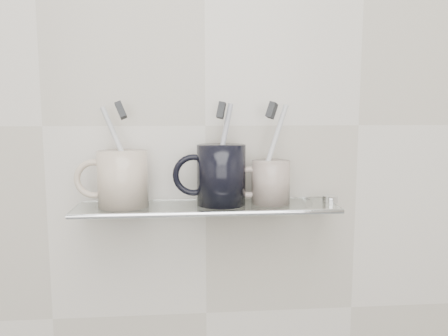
{
  "coord_description": "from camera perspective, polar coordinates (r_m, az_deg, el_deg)",
  "views": [
    {
      "loc": [
        -0.04,
        0.21,
        1.28
      ],
      "look_at": [
        0.03,
        1.04,
        1.17
      ],
      "focal_mm": 35.0,
      "sensor_mm": 36.0,
      "label": 1
    }
  ],
  "objects": [
    {
      "name": "mug_center_handle",
      "position": [
        0.84,
        -3.97,
        -0.92
      ],
      "size": [
        0.08,
        0.01,
        0.08
      ],
      "primitive_type": "torus",
      "rotation": [
        1.57,
        0.0,
        0.0
      ],
      "color": "black",
      "rests_on": "mug_center"
    },
    {
      "name": "bracket_right",
      "position": [
        0.93,
        10.78,
        -4.8
      ],
      "size": [
        0.02,
        0.03,
        0.02
      ],
      "primitive_type": "cylinder",
      "rotation": [
        1.57,
        0.0,
        0.0
      ],
      "color": "silver",
      "rests_on": "wall_back"
    },
    {
      "name": "toothbrush_center",
      "position": [
        0.83,
        -0.36,
        2.05
      ],
      "size": [
        0.05,
        0.03,
        0.19
      ],
      "primitive_type": "cylinder",
      "rotation": [
        -0.16,
        0.18,
        -0.22
      ],
      "color": "#A2A3B1",
      "rests_on": "mug_center"
    },
    {
      "name": "toothbrush_left",
      "position": [
        0.84,
        -13.16,
        1.89
      ],
      "size": [
        0.08,
        0.05,
        0.18
      ],
      "primitive_type": "cylinder",
      "rotation": [
        -0.27,
        -0.36,
        0.19
      ],
      "color": "#BCBCBC",
      "rests_on": "mug_left"
    },
    {
      "name": "mug_left_handle",
      "position": [
        0.86,
        -16.6,
        -1.38
      ],
      "size": [
        0.08,
        0.01,
        0.08
      ],
      "primitive_type": "torus",
      "rotation": [
        1.57,
        0.0,
        0.0
      ],
      "color": "beige",
      "rests_on": "mug_left"
    },
    {
      "name": "toothbrush_right",
      "position": [
        0.85,
        6.18,
        2.09
      ],
      "size": [
        0.07,
        0.03,
        0.18
      ],
      "primitive_type": "cylinder",
      "rotation": [
        -0.21,
        0.24,
        -0.52
      ],
      "color": "silver",
      "rests_on": "mug_right"
    },
    {
      "name": "bristles_left",
      "position": [
        0.84,
        -13.33,
        7.35
      ],
      "size": [
        0.02,
        0.03,
        0.04
      ],
      "primitive_type": "cube",
      "rotation": [
        -0.27,
        -0.36,
        0.19
      ],
      "color": "#2A2C2E",
      "rests_on": "toothbrush_left"
    },
    {
      "name": "shelf_rail",
      "position": [
        0.79,
        -2.02,
        -6.0
      ],
      "size": [
        0.5,
        0.01,
        0.01
      ],
      "primitive_type": "cylinder",
      "rotation": [
        0.0,
        1.57,
        0.0
      ],
      "color": "silver",
      "rests_on": "shelf_glass"
    },
    {
      "name": "bracket_left",
      "position": [
        0.91,
        -15.76,
        -5.2
      ],
      "size": [
        0.02,
        0.03,
        0.02
      ],
      "primitive_type": "cylinder",
      "rotation": [
        1.57,
        0.0,
        0.0
      ],
      "color": "silver",
      "rests_on": "wall_back"
    },
    {
      "name": "mug_right",
      "position": [
        0.86,
        6.12,
        -1.84
      ],
      "size": [
        0.09,
        0.09,
        0.08
      ],
      "primitive_type": "cylinder",
      "rotation": [
        0.0,
        0.0,
        -0.25
      ],
      "color": "silver",
      "rests_on": "shelf_glass"
    },
    {
      "name": "wall_back",
      "position": [
        0.89,
        -2.46,
        5.54
      ],
      "size": [
        2.5,
        0.0,
        2.5
      ],
      "primitive_type": "plane",
      "rotation": [
        1.57,
        0.0,
        0.0
      ],
      "color": "beige",
      "rests_on": "ground"
    },
    {
      "name": "mug_center",
      "position": [
        0.84,
        -0.36,
        -0.88
      ],
      "size": [
        0.12,
        0.12,
        0.12
      ],
      "primitive_type": "cylinder",
      "rotation": [
        0.0,
        0.0,
        -0.37
      ],
      "color": "black",
      "rests_on": "shelf_glass"
    },
    {
      "name": "mug_left",
      "position": [
        0.85,
        -13.07,
        -1.36
      ],
      "size": [
        0.11,
        0.11,
        0.11
      ],
      "primitive_type": "cylinder",
      "rotation": [
        0.0,
        0.0,
        -0.24
      ],
      "color": "beige",
      "rests_on": "shelf_glass"
    },
    {
      "name": "bristles_right",
      "position": [
        0.84,
        6.26,
        7.5
      ],
      "size": [
        0.03,
        0.03,
        0.04
      ],
      "primitive_type": "cube",
      "rotation": [
        -0.21,
        0.24,
        -0.52
      ],
      "color": "#2A2C2E",
      "rests_on": "toothbrush_right"
    },
    {
      "name": "chrome_cap",
      "position": [
        0.89,
        13.68,
        -3.93
      ],
      "size": [
        0.03,
        0.03,
        0.01
      ],
      "primitive_type": "cylinder",
      "color": "silver",
      "rests_on": "shelf_glass"
    },
    {
      "name": "mug_right_handle",
      "position": [
        0.85,
        3.24,
        -1.89
      ],
      "size": [
        0.06,
        0.01,
        0.06
      ],
      "primitive_type": "torus",
      "rotation": [
        1.57,
        0.0,
        0.0
      ],
      "color": "silver",
      "rests_on": "mug_right"
    },
    {
      "name": "shelf_glass",
      "position": [
        0.84,
        -2.22,
        -5.11
      ],
      "size": [
        0.5,
        0.12,
        0.01
      ],
      "primitive_type": "cube",
      "color": "silver",
      "rests_on": "wall_back"
    },
    {
      "name": "bristles_center",
      "position": [
        0.83,
        -0.37,
        7.55
      ],
      "size": [
        0.02,
        0.03,
        0.03
      ],
      "primitive_type": "cube",
      "rotation": [
        -0.16,
        0.18,
        -0.22
      ],
      "color": "#2A2C2E",
      "rests_on": "toothbrush_center"
    }
  ]
}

